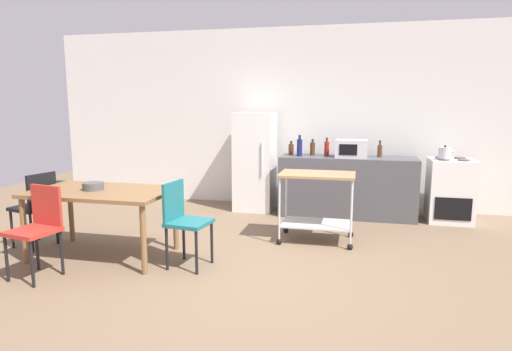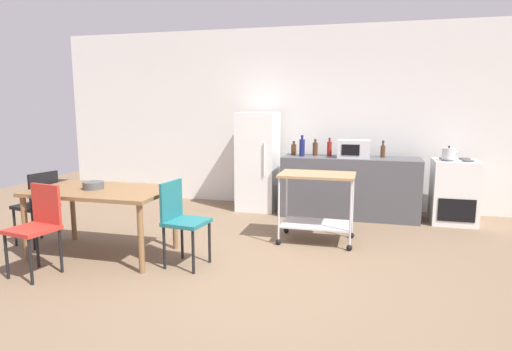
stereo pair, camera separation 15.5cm
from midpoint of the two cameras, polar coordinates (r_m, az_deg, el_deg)
name	(u,v)px [view 1 (the left image)]	position (r m, az deg, el deg)	size (l,w,h in m)	color
ground_plane	(246,274)	(4.48, -2.29, -12.69)	(12.00, 12.00, 0.00)	brown
back_wall	(294,118)	(7.30, 4.41, 7.48)	(8.40, 0.12, 2.90)	silver
kitchen_counter	(347,186)	(6.72, 11.11, -1.41)	(2.00, 0.64, 0.90)	#4C4C51
dining_table	(102,197)	(5.11, -20.29, -2.66)	(1.50, 0.90, 0.75)	brown
chair_teal	(184,218)	(4.61, -10.38, -5.43)	(0.45, 0.45, 0.89)	#1E666B
chair_red	(38,225)	(4.81, -27.36, -5.74)	(0.47, 0.47, 0.89)	#B72D23
chair_black	(36,204)	(5.79, -27.39, -3.33)	(0.48, 0.48, 0.89)	black
stove_oven	(450,190)	(6.85, 23.34, -1.79)	(0.60, 0.61, 0.92)	white
refrigerator	(255,161)	(6.97, -0.77, 1.85)	(0.60, 0.63, 1.55)	white
kitchen_cart	(317,196)	(5.39, 7.12, -2.62)	(0.91, 0.57, 0.85)	#A37A51
bottle_wine	(291,149)	(6.81, 3.94, 3.46)	(0.08, 0.08, 0.21)	#4C2D19
bottle_hot_sauce	(300,147)	(6.64, 5.03, 3.70)	(0.08, 0.08, 0.32)	navy
bottle_olive_oil	(313,148)	(6.75, 6.72, 3.51)	(0.08, 0.08, 0.25)	#4C2D19
bottle_sparkling_water	(327,148)	(6.74, 8.54, 3.54)	(0.07, 0.07, 0.27)	maroon
microwave	(351,149)	(6.58, 11.64, 3.45)	(0.46, 0.35, 0.26)	silver
bottle_sesame_oil	(380,150)	(6.73, 15.18, 3.16)	(0.07, 0.07, 0.25)	#4C2D19
fruit_bowl	(93,186)	(5.13, -21.26, -1.31)	(0.23, 0.23, 0.08)	#4C4C4C
kettle	(445,153)	(6.65, 22.78, 2.73)	(0.24, 0.17, 0.19)	silver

